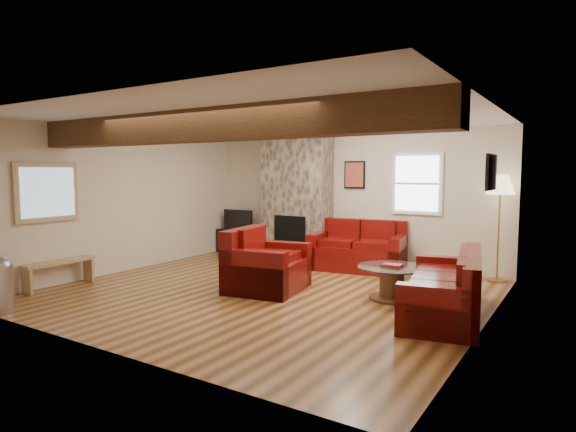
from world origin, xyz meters
name	(u,v)px	position (x,y,z in m)	size (l,w,h in m)	color
room	(266,207)	(0.00, 0.00, 1.25)	(8.00, 8.00, 8.00)	#553716
oak_beam	(206,126)	(0.00, -1.25, 2.31)	(6.00, 0.36, 0.38)	#32200F
chimney_breast	(296,199)	(-1.00, 2.49, 1.22)	(1.40, 0.67, 2.50)	#353028
back_window	(417,184)	(1.35, 2.71, 1.55)	(0.90, 0.08, 1.10)	white
hatch_window	(47,192)	(-2.96, -1.50, 1.45)	(0.08, 1.00, 0.90)	#A58757
ceiling_dome	(350,125)	(0.90, 0.90, 2.44)	(0.40, 0.40, 0.18)	white
artwork_back	(354,175)	(0.15, 2.71, 1.70)	(0.42, 0.06, 0.52)	black
artwork_right	(490,172)	(2.96, 0.30, 1.75)	(0.06, 0.55, 0.42)	black
sofa_three	(443,284)	(2.48, 0.22, 0.39)	(2.02, 0.85, 0.78)	#4D0509
loveseat	(357,245)	(0.45, 2.23, 0.44)	(1.66, 0.95, 0.88)	#4D0509
armchair_red	(267,260)	(-0.05, 0.10, 0.46)	(1.13, 0.99, 0.92)	#4D0509
coffee_table	(392,283)	(1.69, 0.60, 0.23)	(0.94, 0.94, 0.49)	#462B16
tv_cabinet	(240,241)	(-2.45, 2.53, 0.26)	(1.02, 0.41, 0.51)	black
television	(240,220)	(-2.45, 2.53, 0.73)	(0.75, 0.10, 0.43)	black
floor_lamp	(500,191)	(2.74, 2.55, 1.46)	(0.44, 0.44, 1.71)	#AA8746
pine_bench	(60,274)	(-2.83, -1.44, 0.20)	(0.25, 1.09, 0.41)	#A58757
pedal_bin	(1,283)	(-2.32, -2.55, 0.35)	(0.28, 0.28, 0.69)	#A9A9AE
coal_bucket	(270,256)	(-1.08, 1.68, 0.18)	(0.38, 0.38, 0.36)	slate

